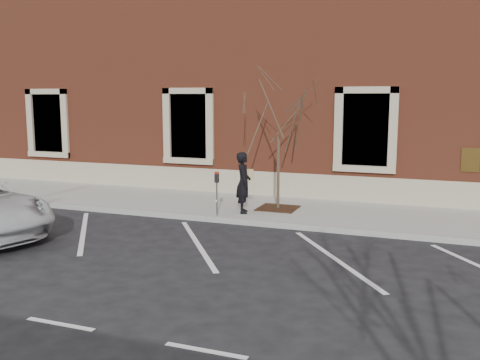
% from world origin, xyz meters
% --- Properties ---
extents(ground, '(120.00, 120.00, 0.00)m').
position_xyz_m(ground, '(0.00, 0.00, 0.00)').
color(ground, '#28282B').
rests_on(ground, ground).
extents(sidewalk_near, '(40.00, 3.50, 0.15)m').
position_xyz_m(sidewalk_near, '(0.00, 1.75, 0.07)').
color(sidewalk_near, '#A19F97').
rests_on(sidewalk_near, ground).
extents(curb_near, '(40.00, 0.12, 0.15)m').
position_xyz_m(curb_near, '(0.00, -0.05, 0.07)').
color(curb_near, '#9E9E99').
rests_on(curb_near, ground).
extents(parking_stripes, '(28.00, 4.40, 0.01)m').
position_xyz_m(parking_stripes, '(0.00, -2.20, 0.00)').
color(parking_stripes, silver).
rests_on(parking_stripes, ground).
extents(building_civic, '(40.00, 8.62, 8.00)m').
position_xyz_m(building_civic, '(0.00, 7.74, 4.00)').
color(building_civic, brown).
rests_on(building_civic, ground).
extents(man, '(0.62, 0.74, 1.72)m').
position_xyz_m(man, '(0.06, 0.72, 1.01)').
color(man, black).
rests_on(man, sidewalk_near).
extents(parking_meter, '(0.11, 0.08, 1.22)m').
position_xyz_m(parking_meter, '(-0.50, 0.12, 1.00)').
color(parking_meter, '#595B60').
rests_on(parking_meter, sidewalk_near).
extents(tree_grate, '(1.11, 1.11, 0.03)m').
position_xyz_m(tree_grate, '(0.81, 1.60, 0.16)').
color(tree_grate, '#382111').
rests_on(tree_grate, sidewalk_near).
extents(sapling, '(2.31, 2.31, 3.85)m').
position_xyz_m(sapling, '(0.81, 1.60, 2.84)').
color(sapling, '#4E3D2F').
rests_on(sapling, sidewalk_near).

